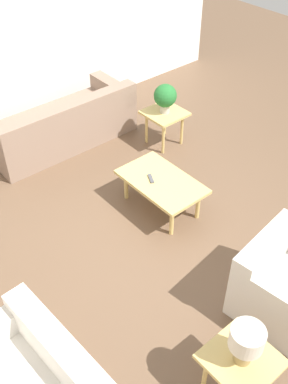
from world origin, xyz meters
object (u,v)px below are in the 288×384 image
at_px(side_table_lamp, 240,364).
at_px(potted_plant, 165,96).
at_px(side_table_plant, 165,117).
at_px(sofa, 62,125).
at_px(table_lamp, 246,342).
at_px(coffee_table, 161,183).
at_px(armchair, 288,287).

distance_m(side_table_lamp, potted_plant, 3.72).
bearing_deg(side_table_plant, sofa, 48.89).
height_order(potted_plant, table_lamp, potted_plant).
xyz_separation_m(sofa, coffee_table, (-1.97, -0.13, 0.09)).
xyz_separation_m(sofa, potted_plant, (-0.96, -1.10, 0.47)).
xyz_separation_m(sofa, armchair, (-3.81, -0.06, 0.03)).
distance_m(sofa, table_lamp, 4.19).
distance_m(side_table_plant, table_lamp, 3.72).
xyz_separation_m(side_table_lamp, potted_plant, (3.10, -2.03, 0.32)).
height_order(armchair, table_lamp, table_lamp).
relative_size(armchair, table_lamp, 2.65).
height_order(side_table_plant, potted_plant, potted_plant).
distance_m(coffee_table, table_lamp, 2.37).
height_order(coffee_table, potted_plant, potted_plant).
bearing_deg(table_lamp, armchair, -76.10).
bearing_deg(armchair, sofa, 83.95).
bearing_deg(armchair, coffee_table, 80.90).
bearing_deg(coffee_table, armchair, 177.82).
distance_m(potted_plant, table_lamp, 3.71).
bearing_deg(side_table_plant, potted_plant, 0.00).
bearing_deg(side_table_plant, side_table_lamp, 146.73).
bearing_deg(side_table_lamp, table_lamp, 180.00).
xyz_separation_m(side_table_plant, table_lamp, (-3.10, 2.03, 0.32)).
xyz_separation_m(potted_plant, table_lamp, (-3.10, 2.03, -0.00)).
relative_size(armchair, coffee_table, 0.95).
xyz_separation_m(side_table_plant, potted_plant, (0.00, 0.00, 0.32)).
bearing_deg(sofa, side_table_lamp, 77.51).
height_order(sofa, side_table_lamp, sofa).
bearing_deg(side_table_plant, coffee_table, 136.27).
relative_size(sofa, coffee_table, 2.06).
distance_m(sofa, coffee_table, 1.98).
xyz_separation_m(armchair, table_lamp, (-0.25, 0.99, 0.44)).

